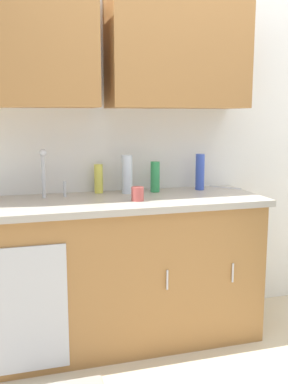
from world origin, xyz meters
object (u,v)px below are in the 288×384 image
bottle_cleaner_spray (99,179)px  sink (52,204)px  bottle_water_short (155,177)px  bottle_water_tall (127,174)px  bottle_dish_liquid (200,172)px  cup_by_sink (138,194)px  knife_on_counter (225,187)px

bottle_cleaner_spray → sink: bearing=-144.8°
bottle_water_short → bottle_cleaner_spray: bearing=169.8°
sink → bottle_water_tall: size_ratio=1.95×
bottle_dish_liquid → cup_by_sink: 0.60m
bottle_dish_liquid → sink: bearing=-170.9°
sink → bottle_cleaner_spray: bearing=35.2°
bottle_dish_liquid → bottle_water_short: bearing=-179.5°
bottle_water_tall → knife_on_counter: bottle_water_tall is taller
bottle_cleaner_spray → knife_on_counter: bottle_cleaner_spray is taller
bottle_cleaner_spray → bottle_dish_liquid: bearing=-5.2°
sink → cup_by_sink: size_ratio=5.84×
cup_by_sink → knife_on_counter: cup_by_sink is taller
sink → cup_by_sink: (0.50, -0.11, 0.06)m
cup_by_sink → knife_on_counter: size_ratio=0.36×
cup_by_sink → bottle_dish_liquid: bearing=27.7°
sink → bottle_cleaner_spray: 0.41m
cup_by_sink → bottle_water_tall: bearing=89.5°
bottle_water_short → cup_by_sink: bottle_water_short is taller
sink → bottle_cleaner_spray: (0.33, 0.23, 0.11)m
sink → bottle_water_short: size_ratio=2.43×
cup_by_sink → knife_on_counter: bearing=21.9°
bottle_cleaner_spray → bottle_dish_liquid: (0.70, -0.06, 0.03)m
bottle_water_tall → bottle_cleaner_spray: 0.19m
sink → knife_on_counter: (1.24, 0.18, 0.02)m
bottle_cleaner_spray → cup_by_sink: bearing=-62.7°
bottle_dish_liquid → cup_by_sink: bottle_dish_liquid is taller
sink → cup_by_sink: 0.52m
bottle_cleaner_spray → knife_on_counter: 0.92m
sink → bottle_dish_liquid: (1.03, 0.17, 0.14)m
bottle_water_short → knife_on_counter: 0.55m
bottle_dish_liquid → knife_on_counter: bearing=4.9°
bottle_water_tall → knife_on_counter: bearing=1.8°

